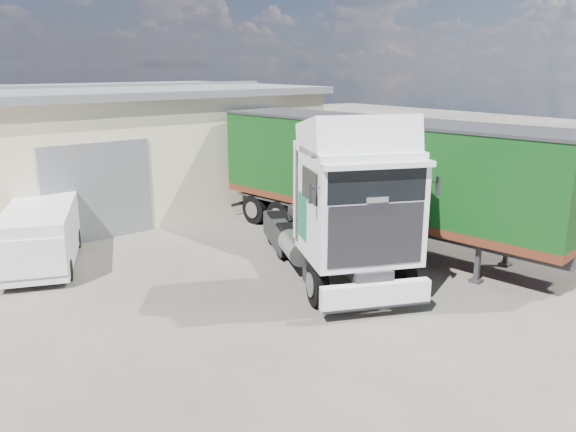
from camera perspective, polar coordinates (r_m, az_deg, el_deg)
ground at (r=14.82m, az=3.34°, el=-9.98°), size 120.00×120.00×0.00m
brick_boundary_wall at (r=26.46m, az=13.43°, el=3.73°), size 0.35×26.00×2.50m
tractor_unit at (r=16.24m, az=5.89°, el=0.27°), size 5.77×7.94×5.09m
box_trailer at (r=20.02m, az=9.22°, el=4.71°), size 4.53×13.73×4.48m
panel_van at (r=19.35m, az=-23.83°, el=-2.02°), size 3.62×5.14×1.95m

